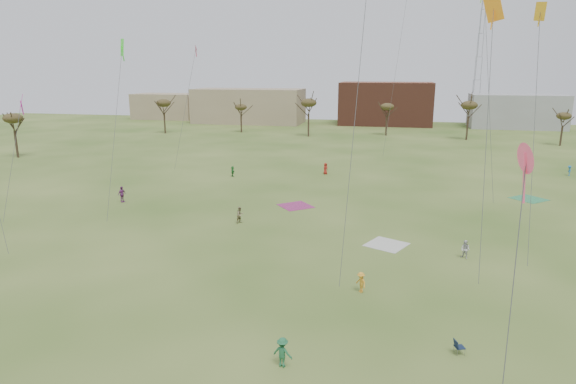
# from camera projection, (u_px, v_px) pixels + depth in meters

# --- Properties ---
(ground) EXTENTS (260.00, 260.00, 0.00)m
(ground) POSITION_uv_depth(u_px,v_px,m) (246.00, 324.00, 30.08)
(ground) COLOR #33541A
(ground) RESTS_ON ground
(flyer_near_center) EXTENTS (1.18, 0.84, 1.66)m
(flyer_near_center) POSITION_uv_depth(u_px,v_px,m) (282.00, 352.00, 25.59)
(flyer_near_center) COLOR #21643B
(flyer_near_center) RESTS_ON ground
(spectator_fore_b) EXTENTS (0.99, 1.05, 1.71)m
(spectator_fore_b) POSITION_uv_depth(u_px,v_px,m) (240.00, 215.00, 49.91)
(spectator_fore_b) COLOR #877A55
(spectator_fore_b) RESTS_ON ground
(flyer_mid_b) EXTENTS (1.06, 1.09, 1.50)m
(flyer_mid_b) POSITION_uv_depth(u_px,v_px,m) (361.00, 282.00, 34.24)
(flyer_mid_b) COLOR gold
(flyer_mid_b) RESTS_ON ground
(spectator_mid_d) EXTENTS (0.74, 1.21, 1.93)m
(spectator_mid_d) POSITION_uv_depth(u_px,v_px,m) (122.00, 194.00, 57.75)
(spectator_mid_d) COLOR #83367F
(spectator_mid_d) RESTS_ON ground
(spectator_mid_e) EXTENTS (0.96, 0.93, 1.56)m
(spectator_mid_e) POSITION_uv_depth(u_px,v_px,m) (465.00, 250.00, 40.43)
(spectator_mid_e) COLOR silver
(spectator_mid_e) RESTS_ON ground
(flyer_far_a) EXTENTS (1.02, 1.48, 1.54)m
(flyer_far_a) POSITION_uv_depth(u_px,v_px,m) (233.00, 171.00, 71.91)
(flyer_far_a) COLOR #297B33
(flyer_far_a) RESTS_ON ground
(flyer_far_b) EXTENTS (0.90, 1.01, 1.73)m
(flyer_far_b) POSITION_uv_depth(u_px,v_px,m) (325.00, 168.00, 73.49)
(flyer_far_b) COLOR maroon
(flyer_far_b) RESTS_ON ground
(flyer_far_c) EXTENTS (0.71, 1.06, 1.53)m
(flyer_far_c) POSITION_uv_depth(u_px,v_px,m) (569.00, 171.00, 72.45)
(flyer_far_c) COLOR #236CA0
(flyer_far_c) RESTS_ON ground
(blanket_cream) EXTENTS (4.29, 4.29, 0.03)m
(blanket_cream) POSITION_uv_depth(u_px,v_px,m) (386.00, 245.00, 43.79)
(blanket_cream) COLOR silver
(blanket_cream) RESTS_ON ground
(blanket_plum) EXTENTS (4.75, 4.75, 0.03)m
(blanket_plum) POSITION_uv_depth(u_px,v_px,m) (296.00, 206.00, 56.30)
(blanket_plum) COLOR #962E68
(blanket_plum) RESTS_ON ground
(blanket_olive) EXTENTS (4.85, 4.85, 0.03)m
(blanket_olive) POSITION_uv_depth(u_px,v_px,m) (529.00, 199.00, 59.40)
(blanket_olive) COLOR #338E57
(blanket_olive) RESTS_ON ground
(camp_chair_center) EXTENTS (0.69, 0.66, 0.87)m
(camp_chair_center) POSITION_uv_depth(u_px,v_px,m) (459.00, 350.00, 26.86)
(camp_chair_center) COLOR #142039
(camp_chair_center) RESTS_ON ground
(kites_aloft) EXTENTS (65.96, 67.27, 27.74)m
(kites_aloft) POSITION_uv_depth(u_px,v_px,m) (390.00, 24.00, 49.03)
(kites_aloft) COLOR red
(kites_aloft) RESTS_ON ground
(tree_line) EXTENTS (117.44, 49.32, 8.91)m
(tree_line) POSITION_uv_depth(u_px,v_px,m) (343.00, 110.00, 103.89)
(tree_line) COLOR #3A2B1E
(tree_line) RESTS_ON ground
(building_tan) EXTENTS (32.00, 14.00, 10.00)m
(building_tan) POSITION_uv_depth(u_px,v_px,m) (249.00, 106.00, 145.17)
(building_tan) COLOR #937F60
(building_tan) RESTS_ON ground
(building_brick) EXTENTS (26.00, 16.00, 12.00)m
(building_brick) POSITION_uv_depth(u_px,v_px,m) (386.00, 103.00, 141.20)
(building_brick) COLOR brown
(building_brick) RESTS_ON ground
(building_grey) EXTENTS (24.00, 12.00, 9.00)m
(building_grey) POSITION_uv_depth(u_px,v_px,m) (516.00, 111.00, 132.27)
(building_grey) COLOR gray
(building_grey) RESTS_ON ground
(building_tan_west) EXTENTS (20.00, 12.00, 8.00)m
(building_tan_west) POSITION_uv_depth(u_px,v_px,m) (167.00, 106.00, 158.38)
(building_tan_west) COLOR #937F60
(building_tan_west) RESTS_ON ground
(radio_tower) EXTENTS (1.51, 1.72, 41.00)m
(radio_tower) POSITION_uv_depth(u_px,v_px,m) (479.00, 56.00, 137.45)
(radio_tower) COLOR #9EA3A8
(radio_tower) RESTS_ON ground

